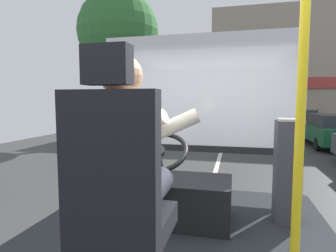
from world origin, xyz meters
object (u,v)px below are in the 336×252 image
driver_seat (119,203)px  parked_car_green (334,130)px  handrail_pole (300,125)px  fare_box (287,171)px  steering_console (171,197)px  parked_car_black (298,119)px  bus_driver (127,156)px

driver_seat → parked_car_green: bearing=68.0°
handrail_pole → parked_car_green: size_ratio=0.50×
handrail_pole → fare_box: bearing=82.1°
steering_console → handrail_pole: bearing=-50.0°
driver_seat → parked_car_green: (4.31, 10.67, -0.62)m
parked_car_green → steering_console: bearing=-114.4°
fare_box → parked_car_green: (3.27, 9.26, -0.50)m
steering_console → parked_car_black: (4.30, 15.72, -0.25)m
handrail_pole → parked_car_green: (3.44, 10.53, -1.03)m
steering_console → parked_car_green: steering_console is taller
parked_car_black → handrail_pole: bearing=-101.6°
handrail_pole → parked_car_black: bearing=78.4°
driver_seat → bus_driver: driver_seat is taller
driver_seat → bus_driver: size_ratio=1.62×
handrail_pole → fare_box: 1.38m
driver_seat → handrail_pole: 0.97m
fare_box → parked_car_black: (3.26, 15.50, -0.51)m
fare_box → parked_car_green: 9.84m
bus_driver → handrail_pole: handrail_pole is taller
parked_car_green → fare_box: bearing=-109.4°
handrail_pole → fare_box: handrail_pole is taller
fare_box → parked_car_black: fare_box is taller
bus_driver → fare_box: (1.04, 1.28, -0.34)m
driver_seat → parked_car_black: (4.30, 16.90, -0.63)m
bus_driver → fare_box: bus_driver is taller
steering_console → bus_driver: bearing=-90.0°
steering_console → parked_car_green: 10.43m
handrail_pole → bus_driver: bearing=-178.9°
bus_driver → steering_console: bearing=90.0°
steering_console → driver_seat: bearing=-90.0°
parked_car_black → fare_box: bearing=-101.9°
parked_car_green → driver_seat: bearing=-112.0°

